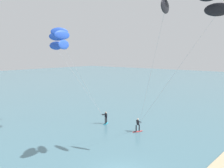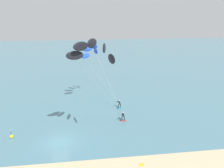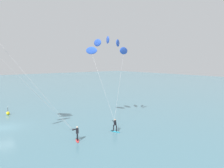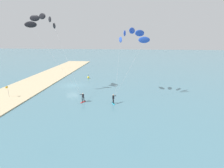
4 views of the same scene
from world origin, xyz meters
name	(u,v)px [view 3 (image 3 of 4)]	position (x,y,z in m)	size (l,w,h in m)	color
ground_plane	(4,128)	(0.00, 0.00, 0.00)	(240.00, 240.00, 0.00)	slate
kitesurfer_nearshore	(108,48)	(5.55, 13.61, 11.00)	(8.33, 6.52, 12.74)	#23ADD1
marker_buoy	(8,113)	(-7.31, 2.18, 0.30)	(0.56, 0.56, 1.38)	yellow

